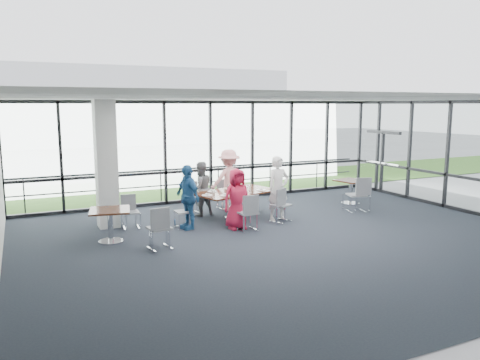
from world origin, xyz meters
name	(u,v)px	position (x,y,z in m)	size (l,w,h in m)	color
floor	(292,240)	(0.00, 0.00, -0.01)	(12.00, 10.00, 0.02)	#1E242F
ceiling	(294,99)	(0.00, 0.00, 3.20)	(12.00, 10.00, 0.04)	white
curtain_wall_back	(211,151)	(0.00, 5.00, 1.60)	(12.00, 0.10, 3.20)	white
curtain_wall_right	(477,158)	(6.00, 0.00, 1.60)	(0.10, 10.00, 3.20)	white
exit_door	(382,163)	(6.00, 3.75, 1.05)	(0.12, 1.60, 2.10)	black
structural_column	(106,164)	(-3.60, 3.00, 1.60)	(0.50, 0.50, 3.20)	white
apron	(167,179)	(0.00, 10.00, -0.02)	(80.00, 70.00, 0.02)	slate
grass_strip	(182,186)	(0.00, 8.00, 0.01)	(80.00, 5.00, 0.01)	#2F5219
hangar_main	(138,106)	(4.00, 32.00, 3.00)	(24.00, 10.00, 6.00)	silver
guard_rail	(204,182)	(0.00, 5.60, 0.50)	(0.06, 0.06, 12.00)	#2D2D33
main_table	(235,195)	(-0.31, 2.44, 0.65)	(2.45, 1.75, 0.75)	#391D0F
side_table_left	(110,214)	(-3.79, 1.60, 0.63)	(1.02, 1.02, 0.75)	#391D0F
side_table_right	(351,184)	(3.75, 2.62, 0.63)	(0.97, 0.97, 0.75)	#391D0F
diner_near_left	(237,199)	(-0.74, 1.42, 0.76)	(0.74, 0.48, 1.52)	#BC193A
diner_near_right	(278,188)	(0.65, 1.78, 0.86)	(0.63, 0.46, 1.72)	silver
diner_far_left	(200,189)	(-1.06, 3.13, 0.76)	(0.74, 0.46, 1.52)	slate
diner_far_right	(229,180)	(-0.05, 3.45, 0.89)	(1.16, 0.60, 1.79)	pink
diner_end	(188,197)	(-1.83, 1.97, 0.81)	(0.94, 0.52, 1.61)	#265D96
chair_main_nl	(247,213)	(-0.58, 1.15, 0.45)	(0.44, 0.44, 0.89)	gray
chair_main_nr	(281,205)	(0.61, 1.56, 0.45)	(0.44, 0.44, 0.90)	gray
chair_main_fl	(192,199)	(-1.20, 3.44, 0.44)	(0.43, 0.43, 0.87)	gray
chair_main_fr	(225,195)	(-0.07, 3.68, 0.42)	(0.41, 0.41, 0.84)	gray
chair_main_end	(184,212)	(-1.91, 2.05, 0.42)	(0.41, 0.41, 0.84)	gray
chair_spare_la	(159,228)	(-2.94, 0.62, 0.46)	(0.45, 0.45, 0.92)	gray
chair_spare_lb	(131,212)	(-3.12, 2.59, 0.41)	(0.40, 0.40, 0.81)	gray
chair_spare_r	(357,195)	(3.17, 1.63, 0.50)	(0.49, 0.49, 1.00)	gray
plate_nl	(225,195)	(-0.81, 1.97, 0.76)	(0.26, 0.26, 0.01)	white
plate_nr	(261,190)	(0.39, 2.25, 0.76)	(0.27, 0.27, 0.01)	white
plate_fl	(212,191)	(-0.90, 2.64, 0.76)	(0.25, 0.25, 0.01)	white
plate_fr	(243,187)	(0.14, 2.90, 0.76)	(0.28, 0.28, 0.01)	white
plate_end	(207,195)	(-1.23, 2.18, 0.76)	(0.28, 0.28, 0.01)	white
tumbler_a	(232,191)	(-0.53, 2.15, 0.82)	(0.07, 0.07, 0.15)	white
tumbler_b	(249,188)	(0.06, 2.35, 0.82)	(0.07, 0.07, 0.14)	white
tumbler_c	(228,187)	(-0.39, 2.73, 0.82)	(0.07, 0.07, 0.13)	white
tumbler_d	(214,193)	(-1.08, 2.11, 0.82)	(0.07, 0.07, 0.14)	white
menu_a	(244,195)	(-0.33, 1.86, 0.75)	(0.29, 0.21, 0.00)	beige
menu_b	(271,189)	(0.75, 2.35, 0.75)	(0.30, 0.21, 0.00)	beige
menu_c	(228,188)	(-0.32, 2.91, 0.75)	(0.31, 0.22, 0.00)	beige
condiment_caddy	(235,190)	(-0.31, 2.48, 0.77)	(0.10, 0.07, 0.04)	black
ketchup_bottle	(235,188)	(-0.30, 2.49, 0.84)	(0.06, 0.06, 0.18)	#9D0D00
green_bottle	(239,187)	(-0.20, 2.46, 0.85)	(0.05, 0.05, 0.20)	#177C36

